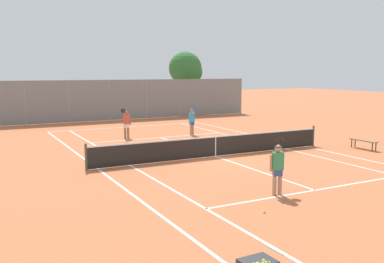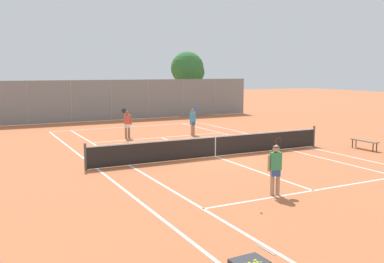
# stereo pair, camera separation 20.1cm
# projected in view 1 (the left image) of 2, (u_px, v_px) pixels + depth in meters

# --- Properties ---
(ground_plane) EXTENTS (120.00, 120.00, 0.00)m
(ground_plane) POSITION_uv_depth(u_px,v_px,m) (215.00, 156.00, 19.68)
(ground_plane) COLOR #BC663D
(court_line_markings) EXTENTS (11.10, 23.90, 0.01)m
(court_line_markings) POSITION_uv_depth(u_px,v_px,m) (215.00, 156.00, 19.68)
(court_line_markings) COLOR silver
(court_line_markings) RESTS_ON ground
(tennis_net) EXTENTS (12.00, 0.10, 1.07)m
(tennis_net) POSITION_uv_depth(u_px,v_px,m) (215.00, 146.00, 19.61)
(tennis_net) COLOR #474C47
(tennis_net) RESTS_ON ground
(player_near_side) EXTENTS (0.82, 0.70, 1.77)m
(player_near_side) POSITION_uv_depth(u_px,v_px,m) (278.00, 166.00, 13.44)
(player_near_side) COLOR tan
(player_near_side) RESTS_ON ground
(player_far_left) EXTENTS (0.76, 0.72, 1.77)m
(player_far_left) POSITION_uv_depth(u_px,v_px,m) (126.00, 122.00, 24.96)
(player_far_left) COLOR #936B4C
(player_far_left) RESTS_ON ground
(player_far_right) EXTENTS (0.47, 0.88, 1.77)m
(player_far_right) POSITION_uv_depth(u_px,v_px,m) (192.00, 120.00, 26.17)
(player_far_right) COLOR tan
(player_far_right) RESTS_ON ground
(loose_tennis_ball_1) EXTENTS (0.07, 0.07, 0.07)m
(loose_tennis_ball_1) POSITION_uv_depth(u_px,v_px,m) (264.00, 212.00, 11.80)
(loose_tennis_ball_1) COLOR #D1DB33
(loose_tennis_ball_1) RESTS_ON ground
(courtside_bench) EXTENTS (0.36, 1.50, 0.47)m
(courtside_bench) POSITION_uv_depth(u_px,v_px,m) (364.00, 141.00, 21.48)
(courtside_bench) COLOR olive
(courtside_bench) RESTS_ON ground
(back_fence) EXTENTS (25.19, 0.08, 3.24)m
(back_fence) POSITION_uv_depth(u_px,v_px,m) (109.00, 100.00, 33.87)
(back_fence) COLOR gray
(back_fence) RESTS_ON ground
(tree_behind_left) EXTENTS (3.06, 3.06, 5.71)m
(tree_behind_left) POSITION_uv_depth(u_px,v_px,m) (187.00, 69.00, 39.62)
(tree_behind_left) COLOR brown
(tree_behind_left) RESTS_ON ground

